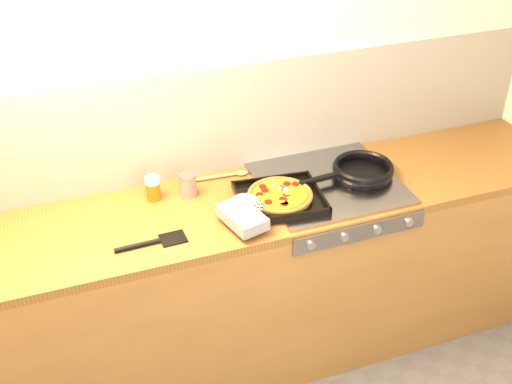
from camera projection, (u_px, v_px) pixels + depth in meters
name	position (u px, v px, depth m)	size (l,w,h in m)	color
room_shell	(210.00, 122.00, 2.80)	(3.20, 3.20, 3.20)	white
counter_run	(234.00, 285.00, 2.96)	(3.20, 0.62, 0.90)	olive
stovetop	(328.00, 183.00, 2.84)	(0.60, 0.56, 0.02)	gray
pizza_on_tray	(269.00, 201.00, 2.66)	(0.48, 0.40, 0.06)	black
frying_pan	(362.00, 170.00, 2.87)	(0.47, 0.30, 0.05)	black
tomato_can	(188.00, 185.00, 2.74)	(0.08, 0.08, 0.10)	#9E0F0C
juice_glass	(153.00, 188.00, 2.72)	(0.07, 0.07, 0.11)	#E1560D
wooden_spoon	(222.00, 176.00, 2.89)	(0.30, 0.05, 0.02)	#A67146
black_spatula	(152.00, 243.00, 2.48)	(0.28, 0.09, 0.02)	black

